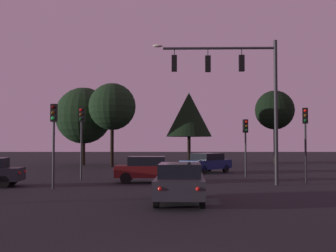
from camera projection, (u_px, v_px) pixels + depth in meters
name	position (u px, v px, depth m)	size (l,w,h in m)	color
ground_plane	(164.00, 175.00, 31.13)	(168.00, 168.00, 0.00)	black
traffic_signal_mast_arm	(238.00, 82.00, 23.53)	(6.88, 0.45, 7.99)	#232326
traffic_light_corner_left	(246.00, 136.00, 28.91)	(0.36, 0.39, 3.91)	#232326
traffic_light_corner_right	(82.00, 129.00, 26.73)	(0.34, 0.37, 4.54)	#232326
traffic_light_median	(305.00, 130.00, 24.50)	(0.35, 0.38, 4.33)	#232326
traffic_light_far_side	(54.00, 129.00, 21.55)	(0.32, 0.36, 4.28)	#232326
car_nearside_lane	(180.00, 182.00, 16.49)	(2.03, 4.55, 1.52)	#232328
car_crossing_left	(149.00, 169.00, 24.98)	(4.01, 1.83, 1.52)	#4C0F0F
car_far_lane	(207.00, 163.00, 33.01)	(4.23, 4.34, 1.52)	#0F1947
tree_behind_sign	(84.00, 116.00, 45.41)	(5.98, 5.98, 8.23)	black
tree_left_far	(275.00, 110.00, 47.64)	(4.36, 4.36, 8.19)	black
tree_center_horizon	(112.00, 107.00, 41.78)	(4.61, 4.61, 8.18)	black
tree_right_cluster	(189.00, 115.00, 42.76)	(4.57, 4.57, 7.39)	black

